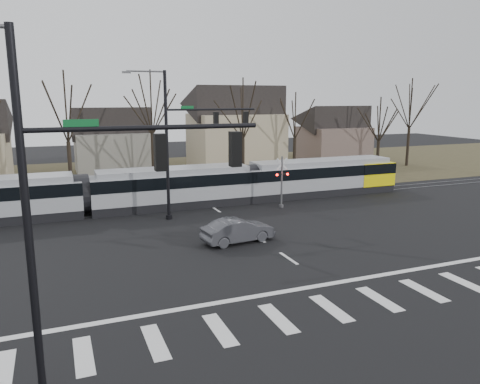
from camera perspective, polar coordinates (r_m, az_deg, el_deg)
name	(u,v)px	position (r m, az deg, el deg)	size (l,w,h in m)	color
ground	(307,271)	(23.66, 8.23, -9.52)	(140.00, 140.00, 0.00)	black
grass_verge	(164,174)	(52.95, -9.28, 2.16)	(140.00, 28.00, 0.01)	#38331E
crosswalk	(356,303)	(20.58, 13.93, -13.05)	(27.00, 2.60, 0.01)	silver
stop_line	(327,284)	(22.24, 10.58, -10.99)	(28.00, 0.35, 0.01)	silver
lane_dashes	(208,204)	(37.76, -3.95, -1.45)	(0.18, 30.00, 0.01)	silver
rail_pair	(209,204)	(37.57, -3.85, -1.48)	(90.00, 1.52, 0.06)	#59595E
tram	(172,186)	(36.66, -8.29, 0.73)	(40.66, 3.02, 3.08)	gray
sedan	(238,230)	(27.69, -0.25, -4.70)	(4.52, 2.09, 1.43)	#3F4045
signal_pole_near_left	(90,199)	(13.36, -17.86, -0.86)	(9.28, 0.44, 10.20)	black
signal_pole_far	(189,137)	(32.88, -6.21, 6.64)	(9.28, 0.44, 10.20)	black
rail_crossing_signal	(282,183)	(36.33, 5.11, 1.04)	(1.08, 0.36, 4.00)	#59595B
tree_row	(195,132)	(47.08, -5.47, 7.23)	(59.20, 7.20, 10.00)	black
house_b	(112,137)	(55.59, -15.39, 6.45)	(8.64, 7.56, 7.65)	slate
house_c	(235,125)	(55.94, -0.57, 8.18)	(10.80, 8.64, 10.10)	tan
house_d	(334,131)	(64.67, 11.36, 7.28)	(8.64, 7.56, 7.65)	brown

